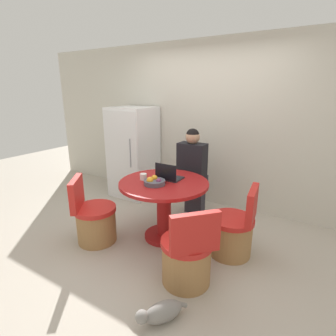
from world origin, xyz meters
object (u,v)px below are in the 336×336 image
(chair_near_right_corner, at_px, (187,258))
(cat, at_px, (161,312))
(person_seated, at_px, (193,169))
(refrigerator, at_px, (133,152))
(fruit_bowl, at_px, (154,182))
(chair_right_side, at_px, (233,232))
(dining_table, at_px, (164,199))
(laptop, at_px, (169,176))
(chair_near_left_corner, at_px, (95,221))

(chair_near_right_corner, xyz_separation_m, cat, (0.03, -0.52, -0.18))
(person_seated, xyz_separation_m, cat, (0.65, -1.89, -0.64))
(refrigerator, bearing_deg, fruit_bowl, -43.13)
(person_seated, bearing_deg, chair_right_side, 141.39)
(person_seated, bearing_deg, chair_near_right_corner, 114.19)
(refrigerator, height_order, dining_table, refrigerator)
(dining_table, height_order, laptop, laptop)
(refrigerator, height_order, chair_right_side, refrigerator)
(refrigerator, bearing_deg, laptop, -35.05)
(chair_near_right_corner, height_order, person_seated, person_seated)
(refrigerator, distance_m, chair_near_right_corner, 2.53)
(dining_table, relative_size, chair_near_right_corner, 1.31)
(refrigerator, relative_size, fruit_bowl, 6.15)
(dining_table, height_order, chair_near_right_corner, chair_near_right_corner)
(chair_right_side, distance_m, chair_near_right_corner, 0.73)
(chair_near_left_corner, bearing_deg, refrigerator, -16.31)
(chair_right_side, relative_size, person_seated, 0.63)
(chair_near_left_corner, xyz_separation_m, laptop, (0.71, 0.63, 0.53))
(person_seated, relative_size, laptop, 4.49)
(chair_near_left_corner, relative_size, fruit_bowl, 3.28)
(dining_table, relative_size, chair_right_side, 1.31)
(refrigerator, height_order, chair_near_right_corner, refrigerator)
(chair_near_left_corner, xyz_separation_m, chair_near_right_corner, (1.34, -0.08, 0.00))
(dining_table, height_order, cat, dining_table)
(refrigerator, xyz_separation_m, chair_near_right_corner, (1.90, -1.59, -0.51))
(chair_near_left_corner, distance_m, chair_right_side, 1.68)
(chair_near_right_corner, height_order, cat, chair_near_right_corner)
(chair_near_left_corner, xyz_separation_m, person_seated, (0.72, 1.29, 0.45))
(fruit_bowl, bearing_deg, chair_near_left_corner, -150.15)
(refrigerator, relative_size, person_seated, 1.18)
(laptop, height_order, cat, laptop)
(laptop, bearing_deg, cat, 118.48)
(person_seated, distance_m, cat, 2.10)
(cat, bearing_deg, fruit_bowl, -110.32)
(chair_near_left_corner, xyz_separation_m, chair_right_side, (1.57, 0.62, 0.00))
(dining_table, relative_size, person_seated, 0.83)
(refrigerator, distance_m, dining_table, 1.62)
(person_seated, height_order, cat, person_seated)
(chair_near_right_corner, bearing_deg, chair_right_side, -155.15)
(chair_right_side, bearing_deg, cat, -15.72)
(person_seated, bearing_deg, fruit_bowl, 85.84)
(refrigerator, xyz_separation_m, dining_table, (1.26, -0.99, -0.24))
(chair_near_left_corner, height_order, chair_near_right_corner, same)
(chair_near_left_corner, bearing_deg, cat, -150.14)
(chair_near_left_corner, distance_m, chair_near_right_corner, 1.34)
(chair_right_side, height_order, cat, chair_right_side)
(person_seated, relative_size, fruit_bowl, 5.21)
(person_seated, height_order, fruit_bowl, person_seated)
(dining_table, bearing_deg, cat, -59.00)
(refrigerator, relative_size, laptop, 5.30)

